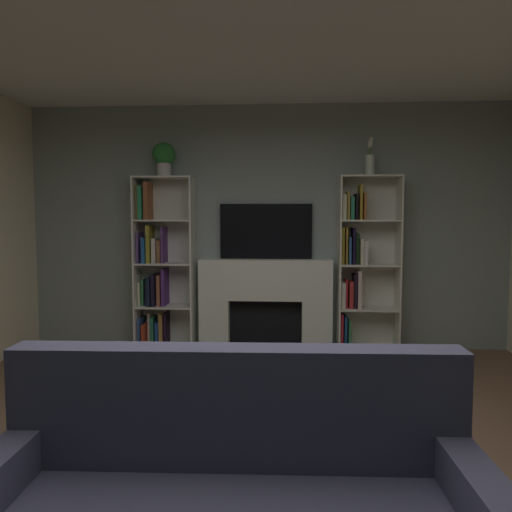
% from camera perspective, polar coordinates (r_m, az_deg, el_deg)
% --- Properties ---
extents(ground_plane, '(7.00, 7.00, 0.00)m').
position_cam_1_polar(ground_plane, '(3.06, -1.57, -24.40)').
color(ground_plane, brown).
extents(wall_back_accent, '(5.50, 0.06, 2.73)m').
position_cam_1_polar(wall_back_accent, '(5.62, 1.19, 3.34)').
color(wall_back_accent, gray).
rests_on(wall_back_accent, ground_plane).
extents(fireplace, '(1.58, 0.53, 1.01)m').
position_cam_1_polar(fireplace, '(5.55, 1.11, -5.30)').
color(fireplace, white).
rests_on(fireplace, ground_plane).
extents(tv, '(1.03, 0.06, 0.62)m').
position_cam_1_polar(tv, '(5.56, 1.16, 2.86)').
color(tv, black).
rests_on(tv, fireplace).
extents(bookshelf_left, '(0.65, 0.33, 1.92)m').
position_cam_1_polar(bookshelf_left, '(5.68, -11.08, -1.39)').
color(bookshelf_left, silver).
rests_on(bookshelf_left, ground_plane).
extents(bookshelf_right, '(0.65, 0.33, 1.92)m').
position_cam_1_polar(bookshelf_right, '(5.54, 11.95, -0.84)').
color(bookshelf_right, silver).
rests_on(bookshelf_right, ground_plane).
extents(potted_plant, '(0.25, 0.25, 0.38)m').
position_cam_1_polar(potted_plant, '(5.64, -10.58, 11.16)').
color(potted_plant, beige).
rests_on(potted_plant, bookshelf_left).
extents(vase_with_flowers, '(0.10, 0.10, 0.42)m').
position_cam_1_polar(vase_with_flowers, '(5.53, 13.03, 10.66)').
color(vase_with_flowers, silver).
rests_on(vase_with_flowers, bookshelf_right).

